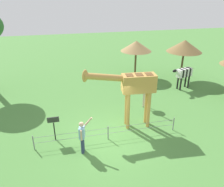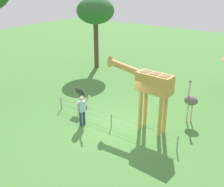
{
  "view_description": "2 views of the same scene",
  "coord_description": "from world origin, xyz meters",
  "px_view_note": "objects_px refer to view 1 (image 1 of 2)",
  "views": [
    {
      "loc": [
        1.91,
        9.13,
        6.74
      ],
      "look_at": [
        -0.4,
        -0.69,
        2.07
      ],
      "focal_mm": 36.02,
      "sensor_mm": 36.0,
      "label": 1
    },
    {
      "loc": [
        -6.89,
        9.83,
        6.87
      ],
      "look_at": [
        0.26,
        -0.28,
        1.62
      ],
      "focal_mm": 43.36,
      "sensor_mm": 36.0,
      "label": 2
    }
  ],
  "objects_px": {
    "zebra": "(184,74)",
    "info_sign": "(54,123)",
    "giraffe": "(133,86)",
    "visitor": "(82,135)",
    "shade_hut_far": "(185,46)",
    "shade_hut_aside": "(136,46)",
    "ostrich": "(145,89)"
  },
  "relations": [
    {
      "from": "visitor",
      "to": "shade_hut_aside",
      "type": "xyz_separation_m",
      "value": [
        -5.44,
        -8.87,
        1.69
      ]
    },
    {
      "from": "ostrich",
      "to": "info_sign",
      "type": "height_order",
      "value": "ostrich"
    },
    {
      "from": "info_sign",
      "to": "giraffe",
      "type": "bearing_deg",
      "value": -174.99
    },
    {
      "from": "visitor",
      "to": "info_sign",
      "type": "height_order",
      "value": "visitor"
    },
    {
      "from": "zebra",
      "to": "giraffe",
      "type": "bearing_deg",
      "value": 37.22
    },
    {
      "from": "giraffe",
      "to": "zebra",
      "type": "bearing_deg",
      "value": -142.78
    },
    {
      "from": "visitor",
      "to": "shade_hut_far",
      "type": "distance_m",
      "value": 11.72
    },
    {
      "from": "giraffe",
      "to": "zebra",
      "type": "height_order",
      "value": "giraffe"
    },
    {
      "from": "zebra",
      "to": "visitor",
      "type": "bearing_deg",
      "value": 34.67
    },
    {
      "from": "shade_hut_far",
      "to": "shade_hut_aside",
      "type": "relative_size",
      "value": 1.06
    },
    {
      "from": "giraffe",
      "to": "info_sign",
      "type": "relative_size",
      "value": 2.82
    },
    {
      "from": "zebra",
      "to": "shade_hut_far",
      "type": "distance_m",
      "value": 2.58
    },
    {
      "from": "giraffe",
      "to": "visitor",
      "type": "relative_size",
      "value": 2.15
    },
    {
      "from": "giraffe",
      "to": "visitor",
      "type": "distance_m",
      "value": 3.52
    },
    {
      "from": "shade_hut_far",
      "to": "info_sign",
      "type": "xyz_separation_m",
      "value": [
        10.15,
        6.16,
        -1.8
      ]
    },
    {
      "from": "visitor",
      "to": "shade_hut_far",
      "type": "relative_size",
      "value": 0.54
    },
    {
      "from": "giraffe",
      "to": "info_sign",
      "type": "height_order",
      "value": "giraffe"
    },
    {
      "from": "visitor",
      "to": "shade_hut_aside",
      "type": "height_order",
      "value": "shade_hut_aside"
    },
    {
      "from": "visitor",
      "to": "shade_hut_aside",
      "type": "distance_m",
      "value": 10.54
    },
    {
      "from": "zebra",
      "to": "info_sign",
      "type": "bearing_deg",
      "value": 25.01
    },
    {
      "from": "zebra",
      "to": "ostrich",
      "type": "relative_size",
      "value": 0.81
    },
    {
      "from": "shade_hut_aside",
      "to": "info_sign",
      "type": "distance_m",
      "value": 10.28
    },
    {
      "from": "shade_hut_far",
      "to": "info_sign",
      "type": "bearing_deg",
      "value": 31.26
    },
    {
      "from": "visitor",
      "to": "zebra",
      "type": "bearing_deg",
      "value": -145.33
    },
    {
      "from": "zebra",
      "to": "ostrich",
      "type": "bearing_deg",
      "value": 28.21
    },
    {
      "from": "zebra",
      "to": "info_sign",
      "type": "distance_m",
      "value": 10.23
    },
    {
      "from": "shade_hut_aside",
      "to": "info_sign",
      "type": "relative_size",
      "value": 2.29
    },
    {
      "from": "shade_hut_far",
      "to": "info_sign",
      "type": "relative_size",
      "value": 2.44
    },
    {
      "from": "giraffe",
      "to": "shade_hut_far",
      "type": "distance_m",
      "value": 8.44
    },
    {
      "from": "giraffe",
      "to": "shade_hut_far",
      "type": "height_order",
      "value": "giraffe"
    },
    {
      "from": "visitor",
      "to": "zebra",
      "type": "distance_m",
      "value": 9.77
    },
    {
      "from": "ostrich",
      "to": "shade_hut_far",
      "type": "distance_m",
      "value": 6.26
    }
  ]
}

